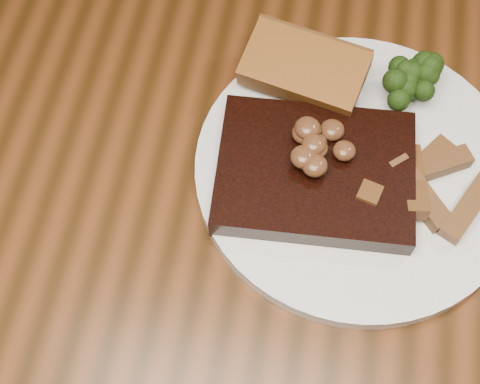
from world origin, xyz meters
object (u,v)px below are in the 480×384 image
object	(u,v)px
potato_wedges	(423,179)
dining_table	(232,244)
garlic_bread	(302,81)
plate	(356,170)
steak	(315,173)

from	to	relation	value
potato_wedges	dining_table	bearing A→B (deg)	-164.26
garlic_bread	plate	bearing A→B (deg)	-38.95
garlic_bread	potato_wedges	size ratio (longest dim) A/B	1.22
dining_table	potato_wedges	xyz separation A→B (m)	(0.17, 0.05, 0.12)
garlic_bread	steak	bearing A→B (deg)	-63.45
dining_table	potato_wedges	distance (m)	0.21
dining_table	potato_wedges	size ratio (longest dim) A/B	16.71
plate	steak	distance (m)	0.05
steak	garlic_bread	size ratio (longest dim) A/B	1.54
garlic_bread	dining_table	bearing A→B (deg)	-96.31
plate	potato_wedges	distance (m)	0.06
plate	steak	size ratio (longest dim) A/B	1.71
garlic_bread	potato_wedges	xyz separation A→B (m)	(0.12, -0.09, -0.00)
dining_table	potato_wedges	world-z (taller)	potato_wedges
dining_table	garlic_bread	xyz separation A→B (m)	(0.05, 0.14, 0.12)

